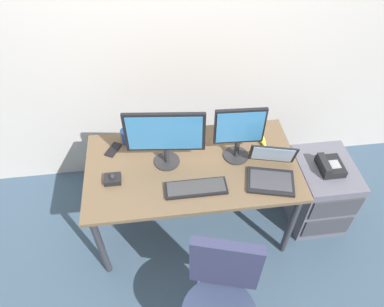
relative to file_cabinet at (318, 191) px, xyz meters
name	(u,v)px	position (x,y,z in m)	size (l,w,h in m)	color
ground_plane	(192,222)	(-1.03, 0.03, -0.30)	(8.00, 8.00, 0.00)	#374B5E
back_wall	(179,24)	(-1.03, 0.78, 1.10)	(6.00, 0.10, 2.80)	#B9B3AB
desk	(192,172)	(-1.03, 0.03, 0.36)	(1.49, 0.80, 0.73)	brown
file_cabinet	(318,191)	(0.00, 0.00, 0.00)	(0.42, 0.53, 0.59)	#585763
desk_phone	(330,166)	(-0.01, -0.02, 0.33)	(0.17, 0.20, 0.09)	black
monitor_main	(165,135)	(-1.20, 0.08, 0.69)	(0.53, 0.18, 0.44)	#262628
monitor_side	(239,131)	(-0.70, 0.08, 0.68)	(0.34, 0.18, 0.43)	#262628
keyboard	(195,188)	(-1.03, -0.19, 0.45)	(0.41, 0.14, 0.03)	black
laptop	(271,171)	(-0.51, -0.14, 0.48)	(0.38, 0.37, 0.23)	black
trackball_mouse	(113,179)	(-1.57, -0.05, 0.46)	(0.11, 0.09, 0.07)	black
coffee_mug	(127,136)	(-1.47, 0.33, 0.49)	(0.10, 0.09, 0.11)	#2C4C94
cell_phone	(113,150)	(-1.58, 0.25, 0.44)	(0.07, 0.14, 0.01)	black
banana	(261,137)	(-0.48, 0.22, 0.45)	(0.19, 0.04, 0.04)	yellow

